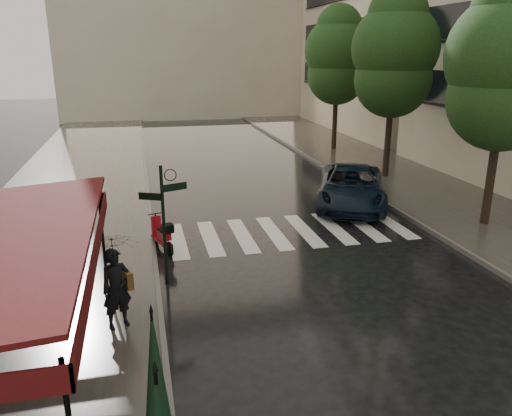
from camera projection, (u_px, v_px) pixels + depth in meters
name	position (u px, v px, depth m)	size (l,w,h in m)	color
ground	(235.00, 341.00, 10.27)	(120.00, 120.00, 0.00)	black
sidewalk_near	(72.00, 196.00, 20.41)	(6.00, 60.00, 0.12)	#38332D
sidewalk_far	(399.00, 176.00, 23.64)	(5.50, 60.00, 0.12)	#38332D
curb_near	(148.00, 191.00, 21.08)	(0.12, 60.00, 0.16)	#595651
curb_far	(344.00, 179.00, 23.02)	(0.12, 60.00, 0.16)	#595651
crosswalk	(289.00, 231.00, 16.49)	(7.85, 3.20, 0.01)	silver
signpost	(164.00, 216.00, 12.25)	(1.17, 0.29, 3.10)	black
backdrop_building	(185.00, 0.00, 43.23)	(22.00, 6.00, 20.00)	#BBA78F
tree_near	(507.00, 64.00, 15.42)	(3.80, 3.80, 7.99)	black
tree_mid	(395.00, 54.00, 21.82)	(3.80, 3.80, 8.34)	black
tree_far	(338.00, 56.00, 28.40)	(3.80, 3.80, 8.16)	black
pedestrian_with_umbrella	(113.00, 253.00, 10.10)	(1.38, 1.39, 2.50)	black
scooter	(162.00, 236.00, 14.80)	(0.71, 1.48, 1.01)	black
parked_car	(351.00, 187.00, 19.15)	(2.46, 5.33, 1.48)	black
parasol_back	(156.00, 377.00, 6.93)	(0.43, 0.43, 2.32)	black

